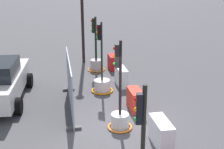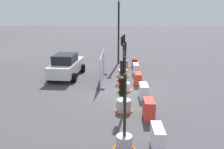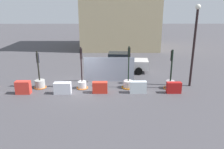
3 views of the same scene
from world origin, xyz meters
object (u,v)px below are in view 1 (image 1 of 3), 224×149
Objects in this scene: construction_barrier_2 at (161,133)px; construction_barrier_3 at (135,100)px; traffic_light_4 at (96,61)px; street_lamp_post at (82,1)px; construction_barrier_5 at (113,62)px; construction_barrier_4 at (121,77)px; traffic_light_3 at (102,83)px; car_white_van at (0,81)px; traffic_light_2 at (120,115)px.

construction_barrier_2 is 2.52m from construction_barrier_3.
traffic_light_4 is 3.38m from street_lamp_post.
construction_barrier_5 is (7.52, 0.06, -0.01)m from construction_barrier_2.
construction_barrier_4 is at bearing -0.61° from construction_barrier_3.
construction_barrier_2 is (-7.50, -0.95, -0.10)m from traffic_light_4.
street_lamp_post reaches higher than construction_barrier_2.
traffic_light_3 is 4.16m from car_white_van.
construction_barrier_2 is at bearing -166.31° from traffic_light_3.
construction_barrier_3 is at bearing -154.29° from traffic_light_3.
traffic_light_4 is (6.31, -0.06, 0.01)m from traffic_light_2.
construction_barrier_3 reaches higher than construction_barrier_5.
construction_barrier_2 is (-4.51, -1.10, 0.00)m from traffic_light_3.
street_lamp_post reaches higher than car_white_van.
construction_barrier_5 is (5.01, -0.08, -0.00)m from construction_barrier_3.
traffic_light_3 is 3.12× the size of construction_barrier_5.
traffic_light_2 is at bearing -176.84° from street_lamp_post.
car_white_van is (3.08, 4.22, 0.36)m from traffic_light_2.
construction_barrier_4 reaches higher than construction_barrier_5.
traffic_light_2 is 6.40m from construction_barrier_5.
car_white_van is at bearing 122.14° from construction_barrier_5.
traffic_light_2 is at bearing -178.57° from traffic_light_3.
car_white_van is (-0.23, 4.13, 0.45)m from traffic_light_3.
traffic_light_4 reaches higher than construction_barrier_5.
traffic_light_4 is at bearing -0.58° from traffic_light_2.
construction_barrier_3 is (-4.99, -0.81, -0.11)m from traffic_light_4.
traffic_light_4 reaches higher than car_white_van.
construction_barrier_3 is 7.37m from street_lamp_post.
traffic_light_3 is 1.15m from construction_barrier_4.
construction_barrier_4 is (3.91, -0.90, -0.07)m from traffic_light_2.
car_white_van reaches higher than construction_barrier_5.
street_lamp_post is (6.58, 1.31, 3.04)m from construction_barrier_3.
construction_barrier_4 is at bearing -160.70° from traffic_light_4.
construction_barrier_4 is at bearing -80.84° from car_white_van.
street_lamp_post reaches higher than traffic_light_2.
construction_barrier_3 is at bearing -33.58° from traffic_light_2.
construction_barrier_2 is 1.18× the size of construction_barrier_5.
construction_barrier_4 is (5.10, 0.11, 0.02)m from construction_barrier_2.
street_lamp_post is at bearing 41.45° from construction_barrier_5.
construction_barrier_4 is 1.15× the size of construction_barrier_5.
traffic_light_2 is 6.31m from traffic_light_4.
traffic_light_3 is 4.64m from construction_barrier_2.
street_lamp_post reaches higher than construction_barrier_3.
traffic_light_2 reaches higher than construction_barrier_3.
traffic_light_3 reaches higher than construction_barrier_4.
street_lamp_post is (4.00, 1.34, 3.01)m from construction_barrier_4.
construction_barrier_4 reaches higher than construction_barrier_3.
traffic_light_2 is at bearing 171.44° from construction_barrier_5.
construction_barrier_4 is (2.59, -0.03, 0.02)m from construction_barrier_3.
construction_barrier_5 is at bearing -138.55° from street_lamp_post.
construction_barrier_2 is 0.20× the size of street_lamp_post.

